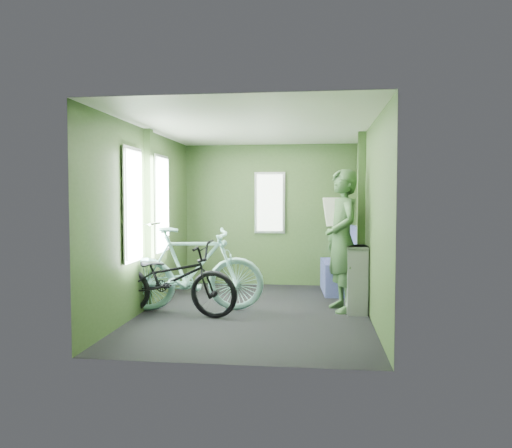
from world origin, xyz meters
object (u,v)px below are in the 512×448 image
(bench_seat, at_px, (342,273))
(waste_box, at_px, (357,280))
(bicycle_black, at_px, (170,315))
(bicycle_mint, at_px, (192,312))
(passenger, at_px, (342,240))

(bench_seat, bearing_deg, waste_box, -89.18)
(bicycle_black, relative_size, waste_box, 2.04)
(bicycle_mint, height_order, waste_box, waste_box)
(passenger, height_order, bench_seat, passenger)
(waste_box, bearing_deg, passenger, 147.27)
(bicycle_mint, xyz_separation_m, bench_seat, (1.93, 1.56, 0.30))
(bicycle_black, xyz_separation_m, bicycle_mint, (0.22, 0.20, 0.00))
(bicycle_black, relative_size, bicycle_mint, 0.95)
(bicycle_mint, bearing_deg, bicycle_black, 124.26)
(passenger, distance_m, bench_seat, 1.39)
(passenger, xyz_separation_m, waste_box, (0.18, -0.12, -0.48))
(bicycle_mint, xyz_separation_m, waste_box, (2.04, 0.19, 0.42))
(bicycle_mint, distance_m, waste_box, 2.10)
(bicycle_mint, relative_size, bench_seat, 1.81)
(bicycle_black, bearing_deg, bicycle_mint, -37.74)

